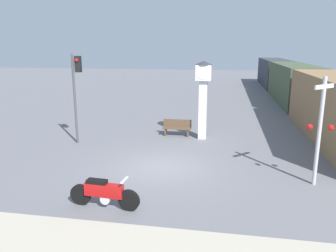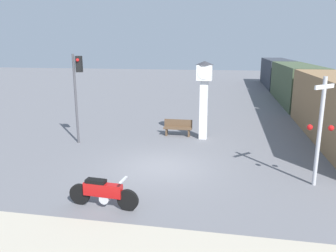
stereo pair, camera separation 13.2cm
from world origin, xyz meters
name	(u,v)px [view 1 (the left image)]	position (x,y,z in m)	size (l,w,h in m)	color
ground_plane	(161,167)	(0.00, 0.00, 0.00)	(120.00, 120.00, 0.00)	slate
motorcycle	(104,193)	(-1.08, -3.79, 0.49)	(2.33, 0.51, 1.03)	black
clock_tower	(203,88)	(1.36, 4.78, 2.79)	(0.96, 0.96, 4.21)	white
freight_train	(293,83)	(8.55, 18.64, 1.70)	(2.80, 38.41, 3.40)	olive
traffic_light	(76,83)	(-4.90, 2.76, 3.14)	(0.50, 0.35, 4.59)	#47474C
railroad_crossing_signal	(320,128)	(5.87, -0.75, 2.16)	(0.90, 0.82, 3.96)	#B7B7BC
bench	(177,127)	(-0.09, 5.11, 0.49)	(1.60, 0.44, 0.92)	brown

